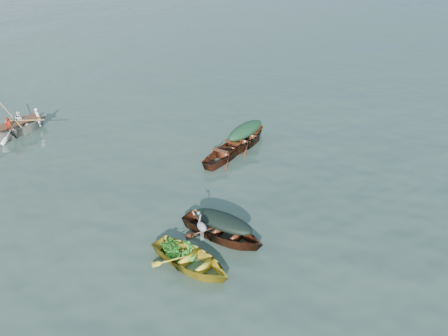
% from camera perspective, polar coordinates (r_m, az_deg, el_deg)
% --- Properties ---
extents(ground, '(140.00, 140.00, 0.00)m').
position_cam_1_polar(ground, '(15.38, 4.10, -4.71)').
color(ground, '#34493E').
rests_on(ground, ground).
extents(yellow_dinghy, '(2.44, 3.60, 0.90)m').
position_cam_1_polar(yellow_dinghy, '(12.83, -4.26, -12.72)').
color(yellow_dinghy, gold).
rests_on(yellow_dinghy, ground).
extents(dark_covered_boat, '(2.76, 3.99, 0.94)m').
position_cam_1_polar(dark_covered_boat, '(13.80, -0.15, -9.11)').
color(dark_covered_boat, '#532513').
rests_on(dark_covered_boat, ground).
extents(green_tarp_boat, '(4.54, 2.84, 1.01)m').
position_cam_1_polar(green_tarp_boat, '(19.40, 2.78, 2.96)').
color(green_tarp_boat, '#522713').
rests_on(green_tarp_boat, ground).
extents(open_wooden_boat, '(4.10, 2.74, 0.89)m').
position_cam_1_polar(open_wooden_boat, '(18.34, 0.31, 1.35)').
color(open_wooden_boat, '#592216').
rests_on(open_wooden_boat, ground).
extents(rowed_boat, '(4.78, 2.86, 1.11)m').
position_cam_1_polar(rowed_boat, '(22.60, -25.39, 3.97)').
color(rowed_boat, silver).
rests_on(rowed_boat, ground).
extents(dark_tarp_cover, '(1.52, 2.19, 0.40)m').
position_cam_1_polar(dark_tarp_cover, '(13.40, -0.16, -6.86)').
color(dark_tarp_cover, black).
rests_on(dark_tarp_cover, dark_covered_boat).
extents(green_tarp_cover, '(2.50, 1.56, 0.52)m').
position_cam_1_polar(green_tarp_cover, '(19.08, 2.83, 5.02)').
color(green_tarp_cover, '#183C22').
rests_on(green_tarp_cover, green_tarp_boat).
extents(thwart_benches, '(2.10, 1.48, 0.04)m').
position_cam_1_polar(thwart_benches, '(18.12, 0.31, 2.66)').
color(thwart_benches, '#42210F').
rests_on(thwart_benches, open_wooden_boat).
extents(heron, '(0.40, 0.47, 0.92)m').
position_cam_1_polar(heron, '(12.59, -2.90, -8.23)').
color(heron, gray).
rests_on(heron, yellow_dinghy).
extents(dinghy_weeds, '(0.96, 1.08, 0.60)m').
position_cam_1_polar(dinghy_weeds, '(12.66, -6.19, -9.06)').
color(dinghy_weeds, '#2F741E').
rests_on(dinghy_weeds, yellow_dinghy).
extents(rowers, '(3.44, 2.26, 0.76)m').
position_cam_1_polar(rowers, '(22.26, -25.90, 6.14)').
color(rowers, white).
rests_on(rowers, rowed_boat).
extents(oars, '(1.45, 2.65, 0.06)m').
position_cam_1_polar(oars, '(22.38, -25.70, 5.32)').
color(oars, olive).
rests_on(oars, rowed_boat).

